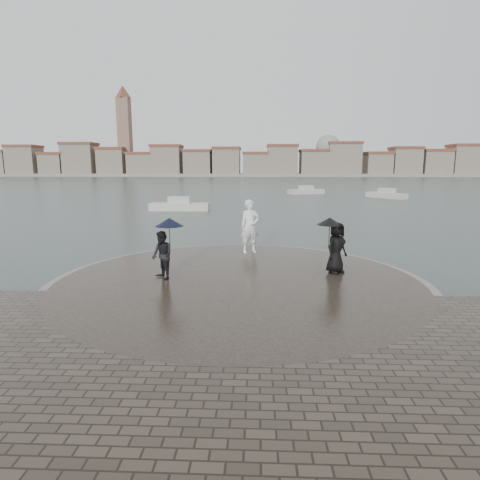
{
  "coord_description": "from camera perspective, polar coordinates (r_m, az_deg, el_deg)",
  "views": [
    {
      "loc": [
        0.59,
        -9.37,
        4.05
      ],
      "look_at": [
        0.0,
        4.8,
        1.45
      ],
      "focal_mm": 30.0,
      "sensor_mm": 36.0,
      "label": 1
    }
  ],
  "objects": [
    {
      "name": "visitor_right",
      "position": [
        14.38,
        13.37,
        -0.36
      ],
      "size": [
        1.23,
        1.06,
        1.95
      ],
      "color": "black",
      "rests_on": "quay_tip"
    },
    {
      "name": "statue",
      "position": [
        17.31,
        1.43,
        1.95
      ],
      "size": [
        0.97,
        0.79,
        2.3
      ],
      "primitive_type": "imported",
      "rotation": [
        0.0,
        0.0,
        0.33
      ],
      "color": "white",
      "rests_on": "quay_tip"
    },
    {
      "name": "visitor_left",
      "position": [
        13.46,
        -10.77,
        -0.99
      ],
      "size": [
        1.21,
        1.07,
        2.04
      ],
      "color": "black",
      "rests_on": "quay_tip"
    },
    {
      "name": "kerb_ring",
      "position": [
        13.46,
        -0.23,
        -6.41
      ],
      "size": [
        12.5,
        12.5,
        0.32
      ],
      "primitive_type": "cylinder",
      "color": "gray",
      "rests_on": "ground"
    },
    {
      "name": "far_skyline",
      "position": [
        170.23,
        0.07,
        10.92
      ],
      "size": [
        260.0,
        20.0,
        37.0
      ],
      "color": "gray",
      "rests_on": "ground"
    },
    {
      "name": "ground",
      "position": [
        10.23,
        -1.15,
        -12.95
      ],
      "size": [
        400.0,
        400.0,
        0.0
      ],
      "primitive_type": "plane",
      "color": "#2B3835",
      "rests_on": "ground"
    },
    {
      "name": "quay_tip",
      "position": [
        13.45,
        -0.23,
        -6.33
      ],
      "size": [
        11.9,
        11.9,
        0.36
      ],
      "primitive_type": "cylinder",
      "color": "#2D261E",
      "rests_on": "ground"
    },
    {
      "name": "boats",
      "position": [
        50.79,
        8.86,
        6.12
      ],
      "size": [
        29.1,
        26.04,
        1.5
      ],
      "color": "beige",
      "rests_on": "ground"
    }
  ]
}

